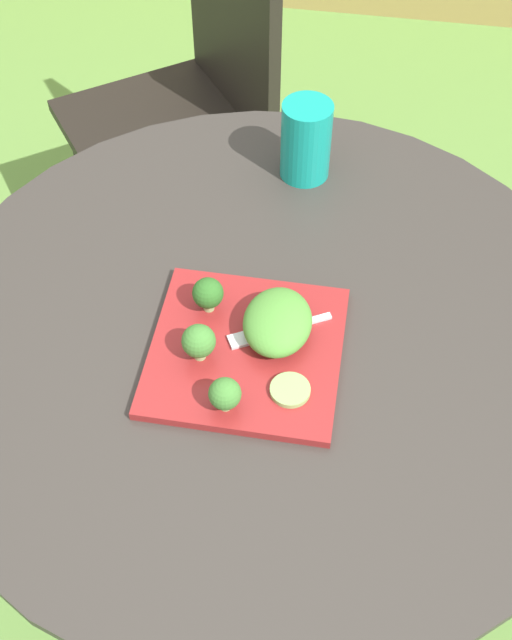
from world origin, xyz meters
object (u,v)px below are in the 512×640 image
(patio_chair, at_px, (193,87))
(drinking_glass, at_px, (306,144))
(salad_plate, at_px, (246,351))
(fork, at_px, (270,332))

(patio_chair, xyz_separation_m, drinking_glass, (0.33, -0.54, 0.29))
(patio_chair, relative_size, drinking_glass, 6.57)
(salad_plate, bearing_deg, fork, 47.73)
(patio_chair, height_order, drinking_glass, patio_chair)
(patio_chair, distance_m, drinking_glass, 0.69)
(salad_plate, height_order, fork, fork)
(salad_plate, distance_m, fork, 0.04)
(drinking_glass, xyz_separation_m, fork, (-0.00, -0.37, -0.04))
(drinking_glass, bearing_deg, salad_plate, -94.43)
(drinking_glass, height_order, fork, drinking_glass)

